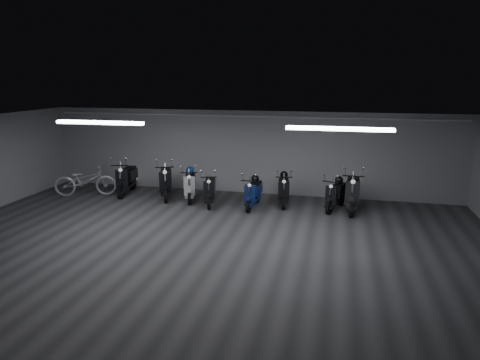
% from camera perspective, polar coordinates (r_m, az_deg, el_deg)
% --- Properties ---
extents(floor, '(14.00, 10.00, 0.01)m').
position_cam_1_polar(floor, '(10.09, -5.23, -9.02)').
color(floor, '#343436').
rests_on(floor, ground).
extents(ceiling, '(14.00, 10.00, 0.01)m').
position_cam_1_polar(ceiling, '(9.37, -5.60, 7.04)').
color(ceiling, gray).
rests_on(ceiling, ground).
extents(back_wall, '(14.00, 0.01, 2.80)m').
position_cam_1_polar(back_wall, '(14.36, 0.87, 3.73)').
color(back_wall, '#9C9C9E').
rests_on(back_wall, ground).
extents(front_wall, '(14.00, 0.01, 2.80)m').
position_cam_1_polar(front_wall, '(5.43, -22.74, -14.58)').
color(front_wall, '#9C9C9E').
rests_on(front_wall, ground).
extents(fluor_strip_left, '(2.40, 0.18, 0.08)m').
position_cam_1_polar(fluor_strip_left, '(11.55, -18.34, 7.34)').
color(fluor_strip_left, white).
rests_on(fluor_strip_left, ceiling).
extents(fluor_strip_right, '(2.40, 0.18, 0.08)m').
position_cam_1_polar(fluor_strip_right, '(9.89, 13.19, 6.71)').
color(fluor_strip_right, white).
rests_on(fluor_strip_right, ceiling).
extents(conduit, '(13.60, 0.05, 0.05)m').
position_cam_1_polar(conduit, '(14.12, 0.82, 8.56)').
color(conduit, white).
rests_on(conduit, back_wall).
extents(scooter_0, '(0.90, 1.93, 1.38)m').
position_cam_1_polar(scooter_0, '(14.80, -15.03, 0.77)').
color(scooter_0, black).
rests_on(scooter_0, floor).
extents(scooter_1, '(1.28, 2.01, 1.42)m').
position_cam_1_polar(scooter_1, '(14.09, -9.96, 0.47)').
color(scooter_1, black).
rests_on(scooter_1, floor).
extents(scooter_2, '(1.04, 1.80, 1.27)m').
position_cam_1_polar(scooter_2, '(13.73, -6.74, -0.09)').
color(scooter_2, silver).
rests_on(scooter_2, floor).
extents(scooter_3, '(0.93, 1.74, 1.23)m').
position_cam_1_polar(scooter_3, '(13.18, -4.09, -0.69)').
color(scooter_3, black).
rests_on(scooter_3, floor).
extents(scooter_4, '(0.62, 1.63, 1.19)m').
position_cam_1_polar(scooter_4, '(12.81, 1.80, -1.18)').
color(scooter_4, navy).
rests_on(scooter_4, floor).
extents(scooter_5, '(0.76, 1.72, 1.24)m').
position_cam_1_polar(scooter_5, '(13.21, 5.90, -0.69)').
color(scooter_5, black).
rests_on(scooter_5, floor).
extents(scooter_8, '(1.03, 1.70, 1.20)m').
position_cam_1_polar(scooter_8, '(12.92, 12.78, -1.37)').
color(scooter_8, black).
rests_on(scooter_8, floor).
extents(scooter_9, '(0.76, 2.03, 1.49)m').
position_cam_1_polar(scooter_9, '(12.92, 14.93, -0.84)').
color(scooter_9, black).
rests_on(scooter_9, floor).
extents(bicycle, '(2.11, 1.35, 1.29)m').
position_cam_1_polar(bicycle, '(15.02, -20.10, 0.39)').
color(bicycle, silver).
rests_on(bicycle, floor).
extents(helmet_0, '(0.24, 0.24, 0.24)m').
position_cam_1_polar(helmet_0, '(12.96, 2.05, 0.19)').
color(helmet_0, black).
rests_on(helmet_0, scooter_4).
extents(helmet_1, '(0.25, 0.25, 0.25)m').
position_cam_1_polar(helmet_1, '(13.06, 13.17, -0.01)').
color(helmet_1, black).
rests_on(helmet_1, scooter_8).
extents(helmet_2, '(0.25, 0.25, 0.25)m').
position_cam_1_polar(helmet_2, '(13.37, 5.93, 0.68)').
color(helmet_2, black).
rests_on(helmet_2, scooter_5).
extents(helmet_3, '(0.27, 0.27, 0.27)m').
position_cam_1_polar(helmet_3, '(13.90, -6.73, 1.29)').
color(helmet_3, '#0D3897').
rests_on(helmet_3, scooter_2).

